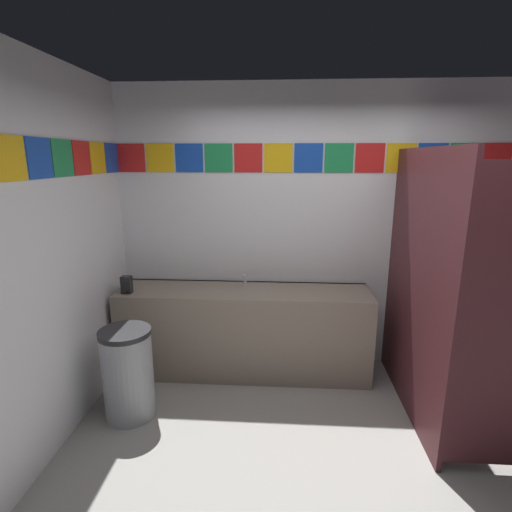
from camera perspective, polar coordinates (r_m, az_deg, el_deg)
name	(u,v)px	position (r m, az deg, el deg)	size (l,w,h in m)	color
ground_plane	(334,471)	(3.05, 11.18, -28.09)	(8.55, 8.55, 0.00)	gray
wall_back	(320,229)	(3.88, 9.26, 3.81)	(3.89, 0.09, 2.70)	silver
wall_side	(20,270)	(2.84, -30.88, -1.77)	(0.09, 3.04, 2.70)	silver
vanity_counter	(244,330)	(3.86, -1.70, -10.67)	(2.35, 0.55, 0.83)	gray
faucet_center	(245,282)	(3.77, -1.62, -3.71)	(0.04, 0.10, 0.14)	silver
soap_dispenser	(127,285)	(3.78, -18.15, -3.95)	(0.09, 0.09, 0.16)	black
stall_divider	(452,298)	(3.17, 26.36, -5.47)	(0.92, 1.49, 2.11)	#471E23
toilet	(469,360)	(4.05, 28.40, -13.03)	(0.39, 0.49, 0.74)	white
trash_bin	(128,373)	(3.42, -17.97, -15.77)	(0.40, 0.40, 0.74)	#999EA3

